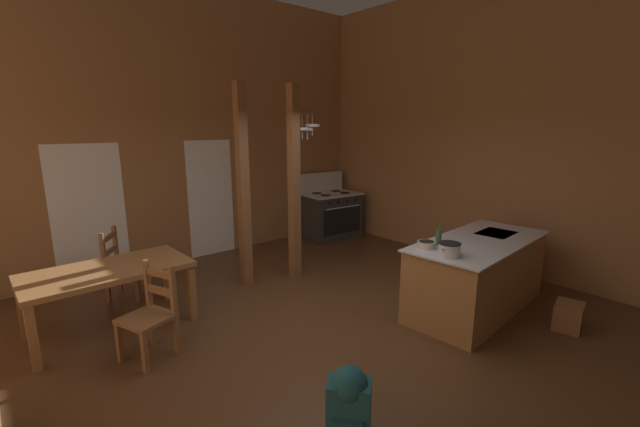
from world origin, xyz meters
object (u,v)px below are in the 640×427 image
kitchen_island (477,274)px  backpack (349,402)px  ladderback_chair_near_window (151,314)px  ladderback_chair_by_post (122,265)px  stockpot_on_counter (449,249)px  bottle_tall_on_counter (439,237)px  dining_table (108,276)px  step_stool (569,314)px  stove_range (331,214)px  mixing_bowl_on_counter (426,244)px

kitchen_island → backpack: (-2.79, -0.53, -0.14)m
kitchen_island → ladderback_chair_near_window: ladderback_chair_near_window is taller
ladderback_chair_by_post → stockpot_on_counter: stockpot_on_counter is taller
bottle_tall_on_counter → dining_table: bearing=144.6°
ladderback_chair_by_post → kitchen_island: bearing=-45.1°
kitchen_island → stockpot_on_counter: stockpot_on_counter is taller
dining_table → step_stool: bearing=-40.4°
backpack → dining_table: bearing=106.7°
step_stool → stockpot_on_counter: size_ratio=1.31×
backpack → bottle_tall_on_counter: bearing=18.8°
bottle_tall_on_counter → stockpot_on_counter: bearing=-131.3°
step_stool → dining_table: dining_table is taller
step_stool → ladderback_chair_near_window: bearing=146.4°
stockpot_on_counter → stove_range: bearing=65.9°
backpack → stove_range: bearing=49.4°
step_stool → stockpot_on_counter: (-1.18, 0.87, 0.81)m
backpack → stockpot_on_counter: 2.09m
kitchen_island → step_stool: kitchen_island is taller
backpack → stockpot_on_counter: bearing=12.5°
step_stool → ladderback_chair_by_post: 5.64m
stockpot_on_counter → step_stool: bearing=-36.5°
step_stool → backpack: backpack is taller
step_stool → bottle_tall_on_counter: bottle_tall_on_counter is taller
step_stool → bottle_tall_on_counter: 1.71m
dining_table → backpack: (0.89, -2.96, -0.34)m
stockpot_on_counter → bottle_tall_on_counter: (0.28, 0.32, 0.02)m
ladderback_chair_near_window → stockpot_on_counter: bearing=-32.2°
dining_table → kitchen_island: bearing=-33.5°
ladderback_chair_near_window → dining_table: bearing=101.0°
ladderback_chair_near_window → mixing_bowl_on_counter: 3.07m
step_stool → ladderback_chair_by_post: bearing=130.2°
ladderback_chair_near_window → stockpot_on_counter: 3.18m
ladderback_chair_near_window → backpack: size_ratio=1.59×
step_stool → backpack: 3.15m
dining_table → ladderback_chair_near_window: ladderback_chair_near_window is taller
stove_range → ladderback_chair_near_window: bearing=-153.8°
stove_range → ladderback_chair_by_post: size_ratio=1.39×
ladderback_chair_near_window → backpack: ladderback_chair_near_window is taller
ladderback_chair_near_window → step_stool: bearing=-33.6°
kitchen_island → stove_range: size_ratio=1.68×
backpack → mixing_bowl_on_counter: size_ratio=2.79×
ladderback_chair_near_window → mixing_bowl_on_counter: size_ratio=4.45×
kitchen_island → mixing_bowl_on_counter: bearing=162.8°
ladderback_chair_by_post → backpack: size_ratio=1.59×
ladderback_chair_by_post → bottle_tall_on_counter: bottle_tall_on_counter is taller
kitchen_island → ladderback_chair_near_window: bearing=155.9°
stove_range → backpack: 5.60m
mixing_bowl_on_counter → step_stool: bearing=-47.7°
stockpot_on_counter → bottle_tall_on_counter: 0.43m
kitchen_island → step_stool: (0.32, -0.97, -0.28)m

